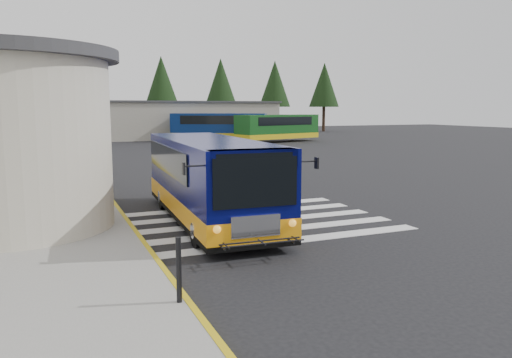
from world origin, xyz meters
name	(u,v)px	position (x,y,z in m)	size (l,w,h in m)	color
ground	(257,215)	(0.00, 0.00, 0.00)	(140.00, 140.00, 0.00)	black
curb_strip	(111,201)	(-4.05, 4.00, 0.08)	(0.12, 34.00, 0.16)	gold
crosswalk	(253,222)	(-0.50, -0.80, 0.01)	(8.00, 5.35, 0.01)	silver
depot_building	(160,120)	(6.00, 42.00, 2.11)	(26.40, 8.40, 4.20)	gray
tree_line	(148,81)	(6.29, 50.00, 6.77)	(58.40, 4.40, 10.00)	black
transit_bus	(210,183)	(-1.67, -0.24, 1.19)	(3.22, 8.93, 2.49)	#06094E
pedestrian_a	(76,201)	(-5.50, -0.94, 1.04)	(0.65, 0.42, 1.78)	black
pedestrian_b	(50,197)	(-6.10, -0.01, 1.03)	(0.85, 0.67, 1.76)	black
bollard	(179,270)	(-4.20, -6.47, 0.71)	(0.09, 0.09, 1.13)	black
far_bus_a	(219,126)	(10.41, 34.36, 1.62)	(9.73, 7.06, 2.49)	#071F57
far_bus_b	(278,127)	(15.65, 31.42, 1.54)	(9.55, 5.02, 2.37)	#134717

